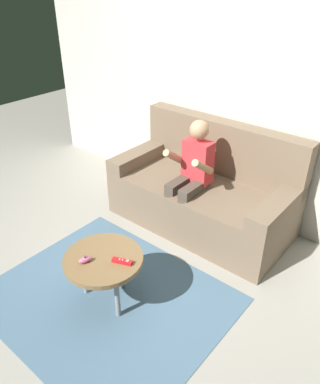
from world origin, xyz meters
TOP-DOWN VIEW (x-y plane):
  - ground_plane at (0.00, 0.00)m, footprint 9.53×9.53m
  - wall_back at (0.00, 1.59)m, footprint 4.76×0.05m
  - couch at (0.03, 1.20)m, footprint 1.63×0.80m
  - person_seated_on_couch at (-0.00, 1.01)m, footprint 0.35×0.43m
  - coffee_table at (0.06, -0.08)m, footprint 0.55×0.55m
  - area_rug at (0.06, -0.08)m, footprint 1.67×1.38m
  - game_remote_red_near_edge at (0.20, -0.04)m, footprint 0.14×0.09m
  - nunchuk_pink at (0.01, -0.19)m, footprint 0.07×0.10m

SIDE VIEW (x-z plane):
  - ground_plane at x=0.00m, z-range 0.00..0.00m
  - area_rug at x=0.06m, z-range 0.00..0.01m
  - couch at x=0.03m, z-range -0.15..0.78m
  - coffee_table at x=0.06m, z-range 0.16..0.56m
  - game_remote_red_near_edge at x=0.20m, z-range 0.40..0.43m
  - nunchuk_pink at x=0.01m, z-range 0.39..0.45m
  - person_seated_on_couch at x=0.00m, z-range 0.07..1.10m
  - wall_back at x=0.00m, z-range 0.00..2.50m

